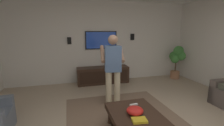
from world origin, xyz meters
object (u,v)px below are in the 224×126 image
tv (101,40)px  remote_black (135,114)px  person_standing (113,66)px  bowl (135,111)px  vase_round (112,63)px  wall_speaker_left (132,37)px  media_console (103,75)px  wall_speaker_right (69,41)px  coffee_table (135,118)px  remote_white (134,105)px  potted_plant_tall (177,58)px  book (139,120)px

tv → remote_black: tv is taller
person_standing → remote_black: person_standing is taller
bowl → vase_round: vase_round is taller
tv → wall_speaker_left: 1.13m
media_console → bowl: size_ratio=6.20×
vase_round → wall_speaker_right: 1.55m
wall_speaker_right → person_standing: bearing=-154.6°
tv → vase_round: size_ratio=4.81×
coffee_table → remote_white: (0.26, -0.09, 0.12)m
potted_plant_tall → remote_black: 3.88m
remote_black → vase_round: bearing=-54.8°
media_console → book: 3.10m
book → media_console: bearing=95.6°
remote_black → potted_plant_tall: bearing=-92.8°
media_console → potted_plant_tall: (-0.21, -2.67, 0.48)m
potted_plant_tall → bowl: potted_plant_tall is taller
person_standing → wall_speaker_left: size_ratio=7.45×
media_console → remote_white: size_ratio=11.33×
remote_white → book: 0.53m
coffee_table → wall_speaker_left: wall_speaker_left is taller
tv → wall_speaker_left: size_ratio=4.81×
tv → vase_round: (-0.28, -0.29, -0.76)m
remote_white → bowl: bearing=-115.4°
media_console → person_standing: person_standing is taller
potted_plant_tall → remote_white: size_ratio=8.00×
remote_white → wall_speaker_left: (2.84, -1.12, 1.10)m
person_standing → book: person_standing is taller
tv → potted_plant_tall: bearing=80.5°
tv → wall_speaker_left: (0.01, -1.12, 0.09)m
book → remote_white: bearing=83.8°
potted_plant_tall → bowl: bearing=134.1°
coffee_table → remote_black: 0.13m
book → vase_round: vase_round is taller
coffee_table → bowl: (-0.04, 0.02, 0.17)m
person_standing → vase_round: 1.69m
vase_round → remote_black: bearing=172.0°
media_console → vase_round: (-0.04, -0.29, 0.39)m
book → wall_speaker_right: 3.61m
remote_white → remote_black: 0.33m
media_console → vase_round: 0.48m
tv → remote_black: size_ratio=7.05×
person_standing → tv: bearing=4.5°
tv → remote_white: tv is taller
potted_plant_tall → wall_speaker_right: bearing=82.9°
media_console → wall_speaker_right: size_ratio=7.73×
coffee_table → potted_plant_tall: (2.63, -2.75, 0.46)m
coffee_table → wall_speaker_right: bearing=17.1°
person_standing → remote_black: size_ratio=10.93×
bowl → tv: bearing=-1.8°
media_console → remote_white: 2.59m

